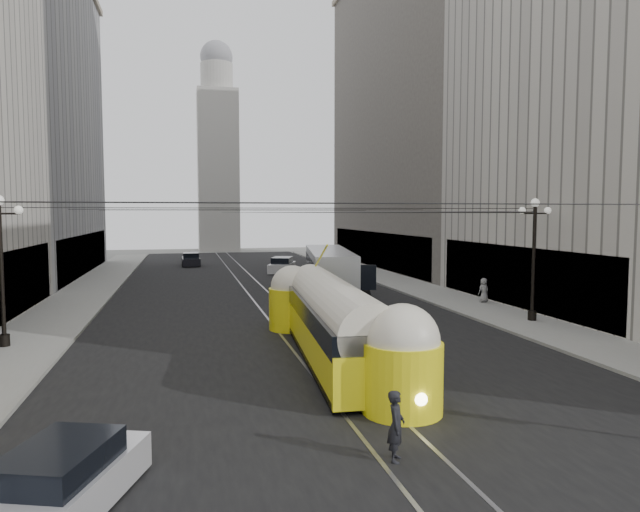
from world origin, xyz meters
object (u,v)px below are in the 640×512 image
city_bus (329,271)px  pedestrian_sidewalk_right (484,290)px  sedan_silver (60,484)px  pedestrian_crossing_a (396,426)px  streetcar (333,320)px

city_bus → pedestrian_sidewalk_right: (8.62, -5.70, -0.85)m
sedan_silver → pedestrian_sidewalk_right: (20.70, 20.88, 0.29)m
sedan_silver → pedestrian_crossing_a: bearing=6.4°
sedan_silver → pedestrian_crossing_a: size_ratio=2.80×
streetcar → sedan_silver: streetcar is taller
sedan_silver → pedestrian_sidewalk_right: 29.40m
streetcar → pedestrian_sidewalk_right: streetcar is taller
pedestrian_crossing_a → pedestrian_sidewalk_right: same height
streetcar → sedan_silver: 12.81m
sedan_silver → pedestrian_crossing_a: 7.17m
city_bus → pedestrian_sidewalk_right: size_ratio=8.53×
streetcar → pedestrian_sidewalk_right: (12.70, 10.92, -0.67)m
sedan_silver → pedestrian_sidewalk_right: size_ratio=3.08×
city_bus → pedestrian_crossing_a: bearing=-100.9°
city_bus → sedan_silver: 29.22m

